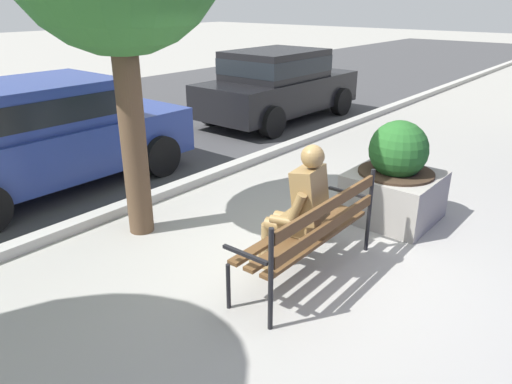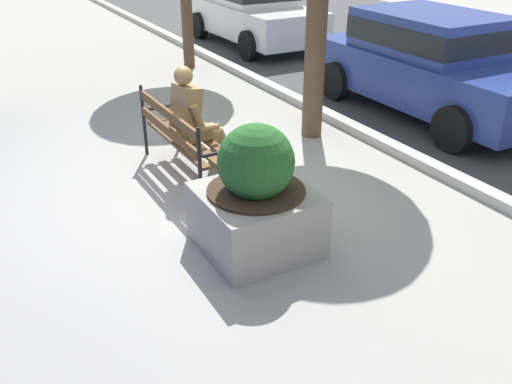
% 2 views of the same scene
% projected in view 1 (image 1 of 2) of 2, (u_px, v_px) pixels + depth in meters
% --- Properties ---
extents(ground_plane, '(80.00, 80.00, 0.00)m').
position_uv_depth(ground_plane, '(334.00, 271.00, 4.93)').
color(ground_plane, '#9E9B93').
extents(street_surface, '(60.00, 9.00, 0.01)m').
position_uv_depth(street_surface, '(3.00, 141.00, 9.37)').
color(street_surface, '#424244').
rests_on(street_surface, ground).
extents(curb_stone, '(60.00, 0.20, 0.12)m').
position_uv_depth(curb_stone, '(154.00, 196.00, 6.62)').
color(curb_stone, '#B2AFA8').
rests_on(curb_stone, ground).
extents(park_bench, '(1.81, 0.56, 0.95)m').
position_uv_depth(park_bench, '(313.00, 230.00, 4.59)').
color(park_bench, brown).
rests_on(park_bench, ground).
extents(bronze_statue_seated, '(0.61, 0.82, 1.37)m').
position_uv_depth(bronze_statue_seated, '(296.00, 211.00, 4.69)').
color(bronze_statue_seated, olive).
rests_on(bronze_statue_seated, ground).
extents(concrete_planter, '(1.02, 1.02, 1.26)m').
position_uv_depth(concrete_planter, '(395.00, 179.00, 5.91)').
color(concrete_planter, gray).
rests_on(concrete_planter, ground).
extents(parked_car_blue, '(4.10, 1.93, 1.56)m').
position_uv_depth(parked_car_blue, '(43.00, 132.00, 6.79)').
color(parked_car_blue, navy).
rests_on(parked_car_blue, ground).
extents(parked_car_black, '(4.10, 1.93, 1.56)m').
position_uv_depth(parked_car_black, '(278.00, 83.00, 10.71)').
color(parked_car_black, black).
rests_on(parked_car_black, ground).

